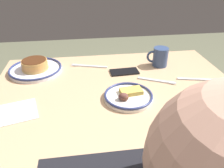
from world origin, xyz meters
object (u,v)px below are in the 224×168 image
Objects in this scene: plate_center_pancakes at (128,96)px; fork_near at (89,66)px; plate_near_main at (35,68)px; cell_phone at (124,72)px; plate_far_companion at (210,121)px; paper_napkin at (16,112)px; coffee_mug at (160,57)px; tea_spoon at (205,79)px; fork_far at (157,81)px.

plate_center_pancakes is 1.06× the size of fork_near.
plate_near_main is at bearing -36.67° from plate_center_pancakes.
plate_center_pancakes is at bearing 79.84° from cell_phone.
plate_center_pancakes is at bearing -37.21° from plate_far_companion.
plate_far_companion reaches higher than cell_phone.
fork_near is (-0.30, -0.37, 0.00)m from paper_napkin.
plate_center_pancakes is 0.37m from fork_near.
plate_center_pancakes is (-0.42, 0.32, -0.01)m from plate_near_main.
coffee_mug is 0.39m from fork_near.
coffee_mug reaches higher than tea_spoon.
fork_near is at bearing -66.06° from plate_center_pancakes.
fork_near is (0.15, -0.34, -0.01)m from plate_center_pancakes.
paper_napkin is 0.47m from fork_near.
paper_napkin is at bearing 86.60° from plate_near_main.
plate_far_companion is 0.49m from coffee_mug.
plate_near_main is 1.32× the size of tea_spoon.
tea_spoon is at bearing 157.34° from fork_near.
coffee_mug is 0.26m from tea_spoon.
plate_far_companion is at bearing 127.45° from fork_near.
fork_far is at bearing -74.30° from plate_far_companion.
tea_spoon is (-0.14, -0.30, -0.01)m from plate_far_companion.
fork_far is 0.85× the size of tea_spoon.
fork_near is at bearing -175.90° from plate_near_main.
plate_center_pancakes is 1.03× the size of plate_far_companion.
paper_napkin is 0.63m from fork_far.
coffee_mug is 0.79× the size of cell_phone.
coffee_mug reaches higher than paper_napkin.
coffee_mug is 0.56× the size of tea_spoon.
plate_near_main reaches higher than plate_far_companion.
coffee_mug is 0.58× the size of fork_near.
fork_near is (0.38, -0.04, -0.05)m from coffee_mug.
tea_spoon is (-0.55, 0.23, 0.00)m from fork_near.
plate_near_main is at bearing -1.69° from coffee_mug.
plate_center_pancakes is 0.45m from paper_napkin.
fork_far reaches higher than paper_napkin.
coffee_mug reaches higher than fork_near.
fork_near is at bearing -5.85° from coffee_mug.
plate_far_companion reaches higher than fork_near.
fork_far is at bearing -165.12° from paper_napkin.
fork_near is at bearing -128.73° from paper_napkin.
plate_near_main is at bearing -36.87° from plate_far_companion.
fork_far is at bearing 162.46° from plate_near_main.
plate_center_pancakes is 0.32m from plate_far_companion.
paper_napkin is (0.47, 0.27, -0.00)m from cell_phone.
cell_phone is at bearing -38.70° from fork_far.
tea_spoon is at bearing 174.39° from fork_far.
tea_spoon reaches higher than fork_near.
plate_far_companion is at bearing 142.79° from plate_center_pancakes.
plate_far_companion is 1.77× the size of coffee_mug.
plate_near_main is 1.86× the size of cell_phone.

